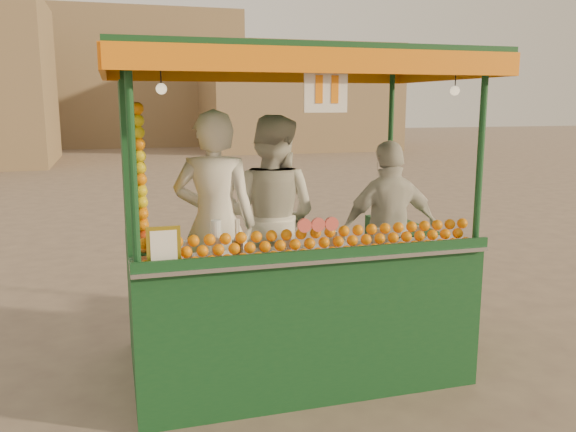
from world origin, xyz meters
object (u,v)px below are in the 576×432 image
object	(u,v)px
juice_cart	(286,273)
vendor_right	(389,231)
vendor_middle	(272,217)
vendor_left	(215,224)

from	to	relation	value
juice_cart	vendor_right	size ratio (longest dim) A/B	1.80
vendor_middle	juice_cart	bearing A→B (deg)	125.65
juice_cart	vendor_right	world-z (taller)	juice_cart
juice_cart	vendor_middle	distance (m)	0.70
vendor_left	vendor_right	xyz separation A→B (m)	(1.58, -0.09, -0.14)
vendor_left	vendor_middle	size ratio (longest dim) A/B	1.03
vendor_right	vendor_middle	bearing A→B (deg)	-22.23
vendor_middle	vendor_right	bearing A→B (deg)	-163.44
vendor_middle	vendor_right	size ratio (longest dim) A/B	1.14
vendor_left	vendor_right	world-z (taller)	vendor_left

